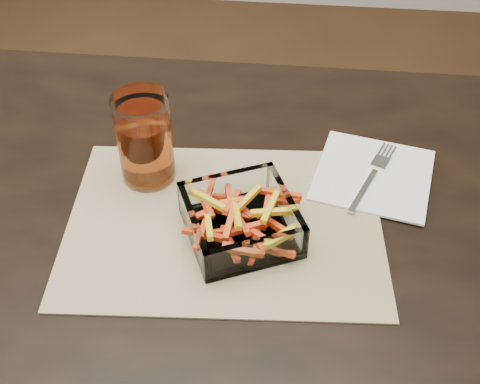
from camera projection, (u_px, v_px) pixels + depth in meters
The scene contains 6 objects.
dining_table at pixel (165, 265), 0.92m from camera, with size 1.60×0.90×0.75m.
placemat at pixel (224, 223), 0.87m from camera, with size 0.45×0.33×0.00m, color tan.
glass_bowl at pixel (241, 222), 0.83m from camera, with size 0.19×0.19×0.06m.
tumbler at pixel (145, 142), 0.89m from camera, with size 0.08×0.08×0.14m.
napkin at pixel (373, 175), 0.94m from camera, with size 0.17×0.17×0.00m, color white.
fork at pixel (373, 174), 0.93m from camera, with size 0.08×0.17×0.00m.
Camera 1 is at (0.18, -0.58, 1.38)m, focal length 45.00 mm.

